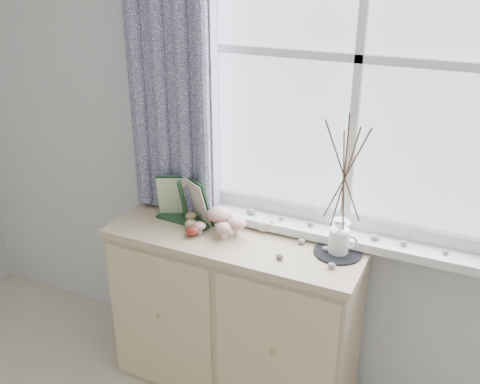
{
  "coord_description": "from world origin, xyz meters",
  "views": [
    {
      "loc": [
        0.79,
        -0.18,
        2.03
      ],
      "look_at": [
        -0.1,
        1.7,
        1.1
      ],
      "focal_mm": 40.0,
      "sensor_mm": 36.0,
      "label": 1
    }
  ],
  "objects_px": {
    "toadstool_cluster": "(222,220)",
    "sideboard": "(235,312)",
    "botanical_book": "(182,201)",
    "twig_pitcher": "(345,172)"
  },
  "relations": [
    {
      "from": "botanical_book",
      "to": "twig_pitcher",
      "type": "distance_m",
      "value": 0.8
    },
    {
      "from": "sideboard",
      "to": "botanical_book",
      "type": "relative_size",
      "value": 3.62
    },
    {
      "from": "sideboard",
      "to": "botanical_book",
      "type": "distance_m",
      "value": 0.61
    },
    {
      "from": "sideboard",
      "to": "botanical_book",
      "type": "height_order",
      "value": "botanical_book"
    },
    {
      "from": "toadstool_cluster",
      "to": "botanical_book",
      "type": "bearing_deg",
      "value": 179.34
    },
    {
      "from": "toadstool_cluster",
      "to": "twig_pitcher",
      "type": "bearing_deg",
      "value": 4.66
    },
    {
      "from": "sideboard",
      "to": "botanical_book",
      "type": "bearing_deg",
      "value": 177.28
    },
    {
      "from": "botanical_book",
      "to": "toadstool_cluster",
      "type": "relative_size",
      "value": 1.39
    },
    {
      "from": "sideboard",
      "to": "toadstool_cluster",
      "type": "distance_m",
      "value": 0.49
    },
    {
      "from": "toadstool_cluster",
      "to": "sideboard",
      "type": "bearing_deg",
      "value": -9.47
    }
  ]
}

